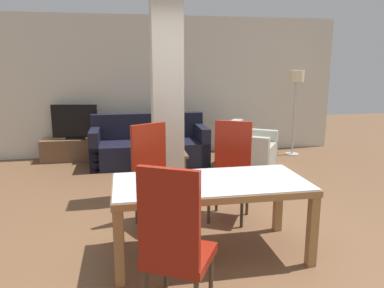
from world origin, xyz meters
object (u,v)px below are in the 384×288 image
object	(u,v)px
bottle	(158,147)
tv_screen	(75,122)
coffee_table	(163,165)
tv_stand	(77,149)
sofa	(150,147)
floor_lamp	(296,85)
dining_chair_far_left	(154,174)
dining_chair_near_left	(175,241)
armchair	(247,150)
dining_table	(210,196)
dining_chair_far_right	(231,169)

from	to	relation	value
bottle	tv_screen	bearing A→B (deg)	138.21
coffee_table	tv_stand	xyz separation A→B (m)	(-1.48, 1.40, 0.01)
sofa	floor_lamp	distance (m)	3.08
dining_chair_far_left	tv_stand	size ratio (longest dim) A/B	0.90
sofa	coffee_table	world-z (taller)	sofa
dining_chair_far_left	dining_chair_near_left	world-z (taller)	same
armchair	floor_lamp	bearing A→B (deg)	150.61
dining_table	armchair	world-z (taller)	armchair
sofa	tv_stand	bearing A→B (deg)	-20.59
coffee_table	floor_lamp	world-z (taller)	floor_lamp
dining_chair_near_left	coffee_table	bearing A→B (deg)	114.26
dining_chair_near_left	coffee_table	xyz separation A→B (m)	(0.27, 3.37, -0.38)
dining_chair_near_left	coffee_table	distance (m)	3.40
dining_chair_far_left	bottle	world-z (taller)	dining_chair_far_left
dining_chair_far_right	tv_stand	xyz separation A→B (m)	(-2.11, 3.10, -0.37)
dining_chair_far_left	coffee_table	xyz separation A→B (m)	(0.27, 1.72, -0.38)
dining_chair_far_right	bottle	bearing A→B (deg)	-41.75
dining_table	dining_chair_near_left	bearing A→B (deg)	-118.85
dining_table	dining_chair_near_left	world-z (taller)	dining_chair_near_left
coffee_table	dining_chair_near_left	bearing A→B (deg)	-94.59
dining_chair_near_left	bottle	world-z (taller)	dining_chair_near_left
armchair	floor_lamp	size ratio (longest dim) A/B	0.72
coffee_table	tv_screen	xyz separation A→B (m)	(-1.48, 1.40, 0.53)
dining_chair_far_left	dining_chair_far_right	distance (m)	0.90
armchair	tv_screen	distance (m)	3.23
sofa	bottle	bearing A→B (deg)	96.28
bottle	armchair	bearing A→B (deg)	12.00
tv_screen	floor_lamp	xyz separation A→B (m)	(4.21, -0.34, 0.67)
dining_chair_far_left	tv_stand	bearing A→B (deg)	-97.02
sofa	tv_stand	world-z (taller)	sofa
dining_chair_far_left	bottle	xyz separation A→B (m)	(0.22, 1.84, -0.10)
dining_chair_far_left	tv_screen	size ratio (longest dim) A/B	1.35
dining_table	floor_lamp	size ratio (longest dim) A/B	1.07
floor_lamp	armchair	bearing A→B (deg)	-152.81
dining_chair_far_right	bottle	size ratio (longest dim) A/B	4.52
dining_chair_near_left	tv_stand	world-z (taller)	dining_chair_near_left
dining_table	floor_lamp	distance (m)	4.50
dining_chair_near_left	floor_lamp	xyz separation A→B (m)	(3.00, 4.44, 0.82)
sofa	armchair	xyz separation A→B (m)	(1.72, -0.42, -0.03)
coffee_table	tv_screen	size ratio (longest dim) A/B	0.93
armchair	tv_screen	bearing A→B (deg)	-73.45
tv_stand	bottle	bearing A→B (deg)	-41.79
dining_chair_near_left	sofa	size ratio (longest dim) A/B	0.55
sofa	armchair	world-z (taller)	sofa
tv_screen	armchair	bearing A→B (deg)	173.14
dining_table	bottle	distance (m)	2.69
bottle	floor_lamp	world-z (taller)	floor_lamp
dining_chair_far_right	floor_lamp	distance (m)	3.57
tv_stand	sofa	bearing A→B (deg)	-20.59
coffee_table	sofa	bearing A→B (deg)	98.84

